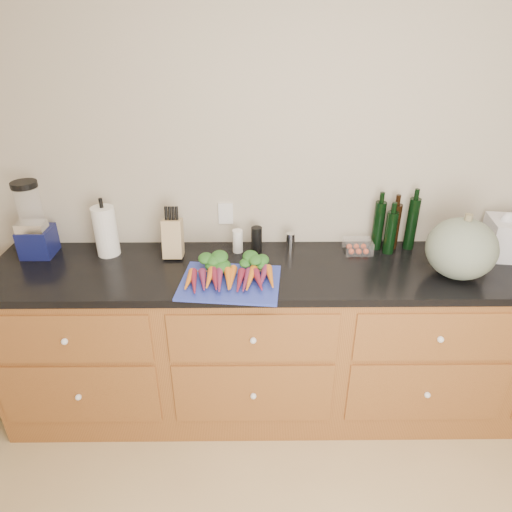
{
  "coord_description": "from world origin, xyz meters",
  "views": [
    {
      "loc": [
        -0.45,
        -0.76,
        2.1
      ],
      "look_at": [
        -0.43,
        1.2,
        1.06
      ],
      "focal_mm": 32.0,
      "sensor_mm": 36.0,
      "label": 1
    }
  ],
  "objects_px": {
    "cutting_board": "(230,283)",
    "carrots": "(230,274)",
    "tomato_box": "(358,246)",
    "squash": "(461,249)",
    "knife_block": "(173,238)",
    "blender_appliance": "(33,224)",
    "paper_towel": "(106,231)"
  },
  "relations": [
    {
      "from": "cutting_board",
      "to": "carrots",
      "type": "relative_size",
      "value": 1.1
    },
    {
      "from": "cutting_board",
      "to": "tomato_box",
      "type": "height_order",
      "value": "tomato_box"
    },
    {
      "from": "squash",
      "to": "tomato_box",
      "type": "relative_size",
      "value": 2.25
    },
    {
      "from": "cutting_board",
      "to": "tomato_box",
      "type": "distance_m",
      "value": 0.76
    },
    {
      "from": "knife_block",
      "to": "tomato_box",
      "type": "height_order",
      "value": "knife_block"
    },
    {
      "from": "squash",
      "to": "tomato_box",
      "type": "bearing_deg",
      "value": 149.4
    },
    {
      "from": "carrots",
      "to": "squash",
      "type": "bearing_deg",
      "value": 1.87
    },
    {
      "from": "cutting_board",
      "to": "tomato_box",
      "type": "relative_size",
      "value": 3.21
    },
    {
      "from": "cutting_board",
      "to": "blender_appliance",
      "type": "relative_size",
      "value": 1.16
    },
    {
      "from": "blender_appliance",
      "to": "paper_towel",
      "type": "relative_size",
      "value": 1.52
    },
    {
      "from": "squash",
      "to": "paper_towel",
      "type": "bearing_deg",
      "value": 172.11
    },
    {
      "from": "paper_towel",
      "to": "tomato_box",
      "type": "xyz_separation_m",
      "value": [
        1.36,
        0.01,
        -0.1
      ]
    },
    {
      "from": "paper_towel",
      "to": "tomato_box",
      "type": "height_order",
      "value": "paper_towel"
    },
    {
      "from": "squash",
      "to": "paper_towel",
      "type": "distance_m",
      "value": 1.82
    },
    {
      "from": "blender_appliance",
      "to": "paper_towel",
      "type": "xyz_separation_m",
      "value": [
        0.37,
        0.0,
        -0.05
      ]
    },
    {
      "from": "cutting_board",
      "to": "paper_towel",
      "type": "distance_m",
      "value": 0.76
    },
    {
      "from": "squash",
      "to": "knife_block",
      "type": "relative_size",
      "value": 1.64
    },
    {
      "from": "carrots",
      "to": "paper_towel",
      "type": "distance_m",
      "value": 0.74
    },
    {
      "from": "paper_towel",
      "to": "tomato_box",
      "type": "bearing_deg",
      "value": 0.42
    },
    {
      "from": "blender_appliance",
      "to": "tomato_box",
      "type": "distance_m",
      "value": 1.74
    },
    {
      "from": "knife_block",
      "to": "squash",
      "type": "bearing_deg",
      "value": -9.05
    },
    {
      "from": "carrots",
      "to": "tomato_box",
      "type": "height_order",
      "value": "same"
    },
    {
      "from": "cutting_board",
      "to": "knife_block",
      "type": "height_order",
      "value": "knife_block"
    },
    {
      "from": "cutting_board",
      "to": "knife_block",
      "type": "distance_m",
      "value": 0.45
    },
    {
      "from": "carrots",
      "to": "blender_appliance",
      "type": "relative_size",
      "value": 1.05
    },
    {
      "from": "tomato_box",
      "to": "carrots",
      "type": "bearing_deg",
      "value": -156.69
    },
    {
      "from": "squash",
      "to": "knife_block",
      "type": "xyz_separation_m",
      "value": [
        -1.44,
        0.23,
        -0.05
      ]
    },
    {
      "from": "carrots",
      "to": "squash",
      "type": "relative_size",
      "value": 1.29
    },
    {
      "from": "tomato_box",
      "to": "paper_towel",
      "type": "bearing_deg",
      "value": -179.58
    },
    {
      "from": "cutting_board",
      "to": "paper_towel",
      "type": "xyz_separation_m",
      "value": [
        -0.67,
        0.32,
        0.13
      ]
    },
    {
      "from": "knife_block",
      "to": "paper_towel",
      "type": "bearing_deg",
      "value": 176.81
    },
    {
      "from": "blender_appliance",
      "to": "knife_block",
      "type": "relative_size",
      "value": 2.02
    }
  ]
}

